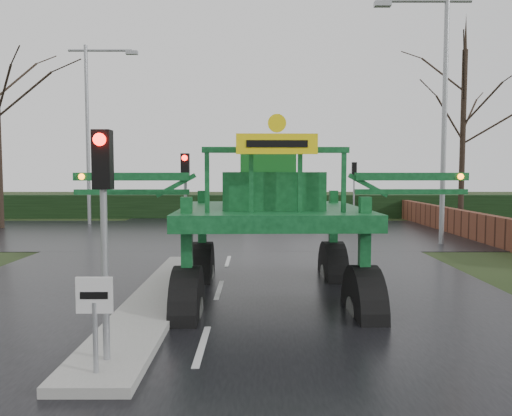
{
  "coord_description": "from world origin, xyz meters",
  "views": [
    {
      "loc": [
        0.88,
        -8.18,
        2.91
      ],
      "look_at": [
        0.92,
        4.78,
        2.0
      ],
      "focal_mm": 35.0,
      "sensor_mm": 36.0,
      "label": 1
    }
  ],
  "objects_px": {
    "keep_left_sign": "(95,309)",
    "traffic_signal_mid": "(185,183)",
    "traffic_signal_near": "(103,195)",
    "crop_sprayer": "(188,198)",
    "white_sedan": "(284,224)",
    "street_light_left_far": "(93,118)",
    "traffic_signal_far": "(354,179)",
    "street_light_right": "(437,96)"
  },
  "relations": [
    {
      "from": "keep_left_sign",
      "to": "traffic_signal_mid",
      "type": "bearing_deg",
      "value": 90.0
    },
    {
      "from": "traffic_signal_near",
      "to": "crop_sprayer",
      "type": "bearing_deg",
      "value": 75.76
    },
    {
      "from": "keep_left_sign",
      "to": "white_sedan",
      "type": "xyz_separation_m",
      "value": [
        3.85,
        21.53,
        -1.06
      ]
    },
    {
      "from": "traffic_signal_near",
      "to": "street_light_left_far",
      "type": "height_order",
      "value": "street_light_left_far"
    },
    {
      "from": "traffic_signal_mid",
      "to": "white_sedan",
      "type": "distance_m",
      "value": 13.37
    },
    {
      "from": "keep_left_sign",
      "to": "traffic_signal_near",
      "type": "xyz_separation_m",
      "value": [
        0.0,
        0.49,
        1.53
      ]
    },
    {
      "from": "crop_sprayer",
      "to": "white_sedan",
      "type": "height_order",
      "value": "crop_sprayer"
    },
    {
      "from": "traffic_signal_far",
      "to": "crop_sprayer",
      "type": "height_order",
      "value": "crop_sprayer"
    },
    {
      "from": "traffic_signal_mid",
      "to": "white_sedan",
      "type": "height_order",
      "value": "traffic_signal_mid"
    },
    {
      "from": "keep_left_sign",
      "to": "traffic_signal_mid",
      "type": "relative_size",
      "value": 0.38
    },
    {
      "from": "white_sedan",
      "to": "crop_sprayer",
      "type": "bearing_deg",
      "value": -170.54
    },
    {
      "from": "traffic_signal_far",
      "to": "street_light_left_far",
      "type": "xyz_separation_m",
      "value": [
        -14.69,
        -0.01,
        3.4
      ]
    },
    {
      "from": "white_sedan",
      "to": "traffic_signal_near",
      "type": "bearing_deg",
      "value": -171.23
    },
    {
      "from": "traffic_signal_mid",
      "to": "keep_left_sign",
      "type": "bearing_deg",
      "value": -90.0
    },
    {
      "from": "keep_left_sign",
      "to": "traffic_signal_mid",
      "type": "height_order",
      "value": "traffic_signal_mid"
    },
    {
      "from": "crop_sprayer",
      "to": "white_sedan",
      "type": "bearing_deg",
      "value": 79.22
    },
    {
      "from": "street_light_left_far",
      "to": "crop_sprayer",
      "type": "height_order",
      "value": "street_light_left_far"
    },
    {
      "from": "traffic_signal_mid",
      "to": "crop_sprayer",
      "type": "bearing_deg",
      "value": -81.57
    },
    {
      "from": "traffic_signal_near",
      "to": "white_sedan",
      "type": "bearing_deg",
      "value": 79.63
    },
    {
      "from": "traffic_signal_near",
      "to": "street_light_right",
      "type": "distance_m",
      "value": 16.46
    },
    {
      "from": "keep_left_sign",
      "to": "traffic_signal_mid",
      "type": "xyz_separation_m",
      "value": [
        0.0,
        8.99,
        1.53
      ]
    },
    {
      "from": "traffic_signal_far",
      "to": "crop_sprayer",
      "type": "relative_size",
      "value": 0.39
    },
    {
      "from": "crop_sprayer",
      "to": "white_sedan",
      "type": "relative_size",
      "value": 2.02
    },
    {
      "from": "traffic_signal_far",
      "to": "white_sedan",
      "type": "bearing_deg",
      "value": -0.27
    },
    {
      "from": "traffic_signal_near",
      "to": "traffic_signal_mid",
      "type": "bearing_deg",
      "value": 90.0
    },
    {
      "from": "traffic_signal_near",
      "to": "traffic_signal_mid",
      "type": "height_order",
      "value": "same"
    },
    {
      "from": "keep_left_sign",
      "to": "street_light_left_far",
      "type": "distance_m",
      "value": 23.11
    },
    {
      "from": "crop_sprayer",
      "to": "white_sedan",
      "type": "distance_m",
      "value": 18.32
    },
    {
      "from": "traffic_signal_mid",
      "to": "crop_sprayer",
      "type": "height_order",
      "value": "crop_sprayer"
    },
    {
      "from": "traffic_signal_far",
      "to": "street_light_right",
      "type": "xyz_separation_m",
      "value": [
        1.69,
        -8.01,
        3.4
      ]
    },
    {
      "from": "traffic_signal_near",
      "to": "street_light_right",
      "type": "height_order",
      "value": "street_light_right"
    },
    {
      "from": "traffic_signal_mid",
      "to": "street_light_left_far",
      "type": "height_order",
      "value": "street_light_left_far"
    },
    {
      "from": "traffic_signal_far",
      "to": "street_light_right",
      "type": "relative_size",
      "value": 0.35
    },
    {
      "from": "keep_left_sign",
      "to": "street_light_left_far",
      "type": "relative_size",
      "value": 0.14
    },
    {
      "from": "traffic_signal_mid",
      "to": "street_light_left_far",
      "type": "xyz_separation_m",
      "value": [
        -6.89,
        12.51,
        3.4
      ]
    },
    {
      "from": "crop_sprayer",
      "to": "traffic_signal_far",
      "type": "bearing_deg",
      "value": 67.52
    },
    {
      "from": "traffic_signal_far",
      "to": "white_sedan",
      "type": "relative_size",
      "value": 0.78
    },
    {
      "from": "traffic_signal_near",
      "to": "white_sedan",
      "type": "relative_size",
      "value": 0.78
    },
    {
      "from": "street_light_left_far",
      "to": "traffic_signal_near",
      "type": "bearing_deg",
      "value": -71.83
    },
    {
      "from": "traffic_signal_near",
      "to": "white_sedan",
      "type": "height_order",
      "value": "traffic_signal_near"
    },
    {
      "from": "traffic_signal_mid",
      "to": "crop_sprayer",
      "type": "relative_size",
      "value": 0.39
    },
    {
      "from": "street_light_right",
      "to": "street_light_left_far",
      "type": "bearing_deg",
      "value": 153.98
    }
  ]
}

